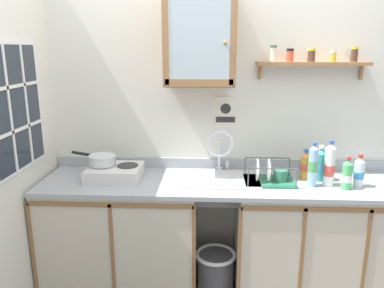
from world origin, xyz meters
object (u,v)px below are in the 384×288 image
Objects in this scene: sink at (221,181)px; bottle_water_clear_0 at (359,173)px; saucepan at (102,159)px; bottle_opaque_white_2 at (329,166)px; dish_rack at (268,178)px; bottle_soda_green_3 at (347,175)px; trash_bin at (215,277)px; bottle_juice_amber_5 at (305,166)px; wall_cabinet at (200,38)px; bottle_water_blue_1 at (313,166)px; mug at (281,176)px; warning_sign at (225,113)px; bottle_detergent_teal_4 at (320,165)px; hot_plate_stove at (115,172)px.

bottle_water_clear_0 is at bearing -6.48° from sink.
sink is at bearing 0.24° from saucepan.
bottle_opaque_white_2 is 0.91× the size of dish_rack.
bottle_soda_green_3 reaches higher than trash_bin.
saucepan is 0.88× the size of trash_bin.
bottle_juice_amber_5 is 1.14m from wall_cabinet.
saucepan is 1.05× the size of dish_rack.
trash_bin is at bearing 176.71° from bottle_soda_green_3.
bottle_soda_green_3 is at bearing -39.56° from bottle_juice_amber_5.
bottle_soda_green_3 is at bearing -10.73° from bottle_water_blue_1.
bottle_juice_amber_5 is at bearing 24.35° from mug.
warning_sign is at bearing 158.53° from bottle_water_clear_0.
bottle_detergent_teal_4 is at bearing 152.07° from bottle_water_clear_0.
warning_sign reaches higher than bottle_water_clear_0.
wall_cabinet is 2.68× the size of warning_sign.
bottle_opaque_white_2 reaches higher than bottle_juice_amber_5.
hot_plate_stove is 0.92m from warning_sign.
saucepan is 1.45m from bottle_water_blue_1.
bottle_water_clear_0 is 1.38m from wall_cabinet.
saucepan is at bearing -178.42° from bottle_juice_amber_5.
bottle_water_blue_1 reaches higher than bottle_detergent_teal_4.
bottle_soda_green_3 is 0.88× the size of bottle_detergent_teal_4.
saucepan reaches higher than mug.
hot_plate_stove reaches higher than trash_bin.
bottle_opaque_white_2 is (0.11, 0.02, -0.00)m from bottle_water_blue_1.
wall_cabinet reaches higher than bottle_water_blue_1.
hot_plate_stove is 1.72× the size of bottle_juice_amber_5.
mug is (-0.19, 0.06, -0.10)m from bottle_water_blue_1.
bottle_water_blue_1 is 1.13m from wall_cabinet.
sink is at bearing -176.49° from bottle_juice_amber_5.
saucepan is 1.54× the size of warning_sign.
trash_bin is (-0.35, -0.06, -0.75)m from dish_rack.
bottle_detergent_teal_4 is 0.38m from dish_rack.
bottle_soda_green_3 is 1.02× the size of bottle_juice_amber_5.
mug is at bearing 0.05° from dish_rack.
wall_cabinet is at bearing 151.44° from sink.
bottle_water_clear_0 is 1.02× the size of bottle_soda_green_3.
dish_rack is (0.32, -0.05, 0.05)m from sink.
dish_rack reaches higher than hot_plate_stove.
mug is at bearing -0.83° from hot_plate_stove.
sink is at bearing 2.21° from hot_plate_stove.
bottle_soda_green_3 is 0.35× the size of wall_cabinet.
bottle_detergent_teal_4 is (1.44, 0.04, 0.07)m from hot_plate_stove.
bottle_detergent_teal_4 is at bearing 127.70° from bottle_soda_green_3.
mug is 0.89m from trash_bin.
bottle_detergent_teal_4 is at bearing 9.11° from trash_bin.
saucepan is at bearing 176.75° from bottle_water_clear_0.
bottle_opaque_white_2 reaches higher than mug.
hot_plate_stove is 1.47m from bottle_opaque_white_2.
mug is 1.08m from wall_cabinet.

